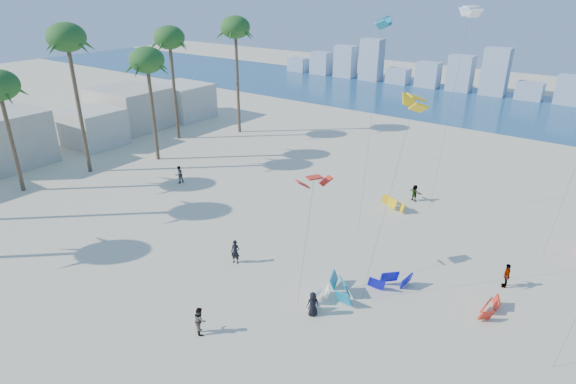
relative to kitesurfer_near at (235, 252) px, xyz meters
The scene contains 10 objects.
ground 11.60m from the kitesurfer_near, 97.49° to the right, with size 220.00×220.00×0.00m, color beige.
ocean 60.56m from the kitesurfer_near, 91.43° to the left, with size 220.00×220.00×0.00m, color navy.
kitesurfer_near is the anchor object (origin of this frame).
kitesurfer_mid 7.77m from the kitesurfer_near, 63.69° to the right, with size 0.85×0.66×1.74m, color gray.
kitesurfers_far 12.18m from the kitesurfer_near, 50.43° to the left, with size 39.73×20.86×1.83m.
grounded_kites 13.89m from the kitesurfer_near, 31.48° to the left, with size 19.56×19.47×1.02m.
flying_kites 21.72m from the kitesurfer_near, 32.34° to the left, with size 28.37×29.08×17.79m.
palm_row 26.97m from the kitesurfer_near, 168.92° to the left, with size 9.29×44.80×15.55m.
beachfront_buildings 36.46m from the kitesurfer_near, 165.12° to the left, with size 11.50×43.00×6.00m.
distant_skyline 70.62m from the kitesurfer_near, 92.19° to the left, with size 85.00×3.00×8.40m.
Camera 1 is at (22.40, -10.68, 19.11)m, focal length 29.69 mm.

